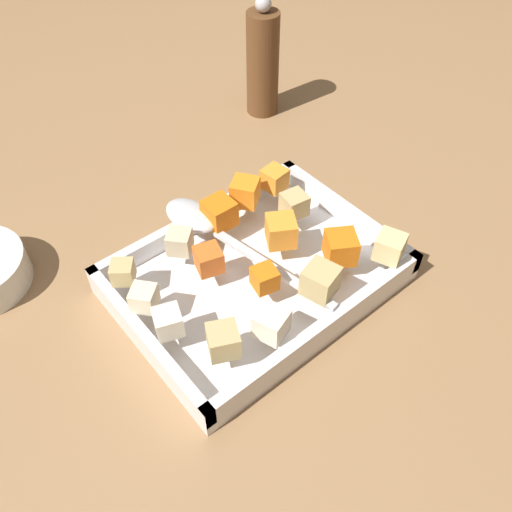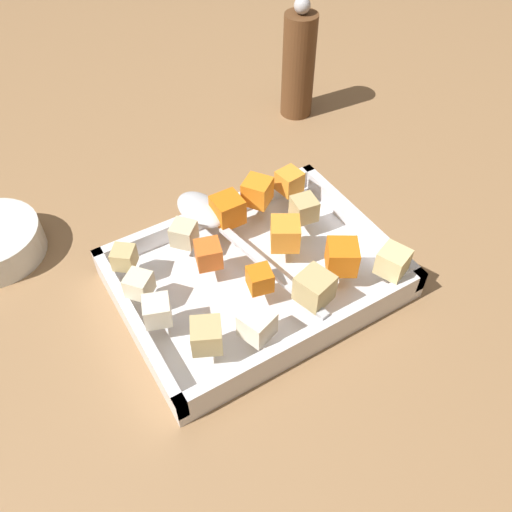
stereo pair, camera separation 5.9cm
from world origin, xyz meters
TOP-DOWN VIEW (x-y plane):
  - ground_plane at (0.00, 0.00)m, footprint 4.00×4.00m
  - baking_dish at (-0.01, -0.01)m, footprint 0.31×0.23m
  - carrot_chunk_mid_left at (-0.05, 0.01)m, footprint 0.03×0.03m
  - carrot_chunk_far_right at (0.04, -0.01)m, footprint 0.05×0.05m
  - carrot_chunk_corner_sw at (0.09, 0.07)m, footprint 0.03×0.03m
  - carrot_chunk_center at (0.07, -0.07)m, footprint 0.05×0.05m
  - carrot_chunk_heap_side at (-0.00, 0.06)m, footprint 0.03×0.03m
  - carrot_chunk_rim_edge at (0.05, 0.07)m, footprint 0.04×0.04m
  - carrot_chunk_near_spoon at (-0.02, -0.05)m, footprint 0.03×0.03m
  - potato_chunk_under_handle at (-0.06, 0.06)m, footprint 0.04×0.04m
  - potato_chunk_back_center at (0.08, 0.02)m, footprint 0.03×0.03m
  - potato_chunk_corner_nw at (0.11, -0.10)m, footprint 0.04×0.04m
  - potato_chunk_mid_right at (-0.10, -0.08)m, footprint 0.04×0.04m
  - potato_chunk_near_right at (-0.14, 0.01)m, footprint 0.04×0.04m
  - potato_chunk_heap_top at (0.02, -0.09)m, footprint 0.04×0.04m
  - potato_chunk_corner_ne at (-0.13, 0.06)m, footprint 0.03×0.03m
  - parsnip_chunk_front_center at (-0.06, -0.10)m, footprint 0.04×0.04m
  - parsnip_chunk_far_left at (-0.13, -0.03)m, footprint 0.03×0.03m
  - serving_spoon at (-0.02, 0.07)m, footprint 0.07×0.25m
  - pepper_mill at (0.24, 0.27)m, footprint 0.05×0.05m

SIDE VIEW (x-z plane):
  - ground_plane at x=0.00m, z-range 0.00..0.00m
  - baking_dish at x=-0.01m, z-range -0.01..0.03m
  - serving_spoon at x=-0.02m, z-range 0.04..0.06m
  - potato_chunk_corner_ne at x=-0.13m, z-range 0.04..0.06m
  - carrot_chunk_near_spoon at x=-0.02m, z-range 0.04..0.07m
  - potato_chunk_near_right at x=-0.14m, z-range 0.04..0.07m
  - potato_chunk_under_handle at x=-0.06m, z-range 0.04..0.07m
  - parsnip_chunk_far_left at x=-0.13m, z-range 0.04..0.07m
  - carrot_chunk_corner_sw at x=0.09m, z-range 0.04..0.07m
  - carrot_chunk_mid_left at x=-0.05m, z-range 0.04..0.07m
  - potato_chunk_back_center at x=0.08m, z-range 0.04..0.07m
  - parsnip_chunk_front_center at x=-0.06m, z-range 0.04..0.07m
  - potato_chunk_mid_right at x=-0.10m, z-range 0.04..0.07m
  - potato_chunk_corner_nw at x=0.11m, z-range 0.04..0.07m
  - carrot_chunk_rim_edge at x=0.05m, z-range 0.04..0.07m
  - carrot_chunk_far_right at x=0.04m, z-range 0.04..0.07m
  - potato_chunk_heap_top at x=0.02m, z-range 0.04..0.07m
  - carrot_chunk_heap_side at x=0.00m, z-range 0.04..0.07m
  - carrot_chunk_center at x=0.07m, z-range 0.04..0.07m
  - pepper_mill at x=0.24m, z-range -0.01..0.18m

